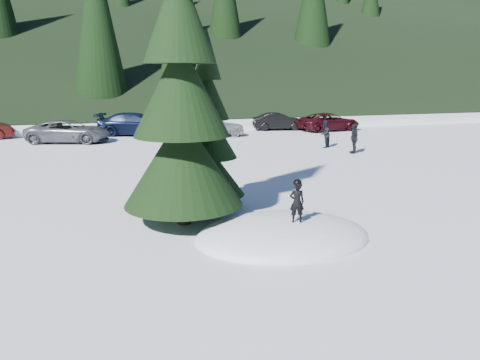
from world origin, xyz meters
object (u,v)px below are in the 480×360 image
object	(u,v)px
child_skier	(297,202)
adult_1	(354,138)
car_6	(329,122)
adult_0	(325,134)
car_3	(136,124)
spruce_short	(208,139)
car_5	(279,121)
car_4	(212,126)
spruce_tall	(181,101)
car_2	(69,131)

from	to	relation	value
child_skier	adult_1	size ratio (longest dim) A/B	0.65
child_skier	car_6	bearing A→B (deg)	-106.33
adult_0	car_3	distance (m)	12.68
spruce_short	adult_0	bearing A→B (deg)	48.21
car_5	car_6	world-z (taller)	car_6
car_4	car_6	distance (m)	8.80
car_4	car_5	distance (m)	5.90
car_4	adult_1	bearing A→B (deg)	-146.87
adult_1	car_6	size ratio (longest dim) A/B	0.34
car_3	spruce_tall	bearing A→B (deg)	-163.37
spruce_tall	car_3	world-z (taller)	spruce_tall
car_2	car_4	size ratio (longest dim) A/B	1.16
child_skier	car_3	xyz separation A→B (m)	(-2.36, 21.49, -0.24)
car_6	car_3	bearing A→B (deg)	76.35
car_4	spruce_tall	bearing A→B (deg)	163.87
adult_1	car_5	bearing A→B (deg)	-167.45
car_4	car_5	size ratio (longest dim) A/B	1.10
car_3	child_skier	bearing A→B (deg)	-156.90
car_4	spruce_short	bearing A→B (deg)	165.97
car_6	spruce_tall	bearing A→B (deg)	135.02
spruce_short	car_6	world-z (taller)	spruce_short
car_4	car_6	world-z (taller)	car_4
adult_0	adult_1	distance (m)	2.19
spruce_short	adult_1	distance (m)	12.08
spruce_short	adult_0	size ratio (longest dim) A/B	3.54
car_3	car_6	distance (m)	13.46
child_skier	car_5	distance (m)	22.98
adult_1	car_2	world-z (taller)	adult_1
spruce_short	car_3	xyz separation A→B (m)	(-0.93, 17.99, -1.36)
spruce_tall	car_5	distance (m)	22.18
spruce_short	adult_0	world-z (taller)	spruce_short
adult_1	car_3	world-z (taller)	adult_1
spruce_tall	car_2	size ratio (longest dim) A/B	1.79
child_skier	adult_0	size ratio (longest dim) A/B	0.66
car_4	child_skier	bearing A→B (deg)	172.40
car_3	car_6	world-z (taller)	car_3
child_skier	car_4	distance (m)	19.51
spruce_tall	spruce_short	xyz separation A→B (m)	(1.00, 1.40, -1.22)
spruce_tall	car_6	size ratio (longest dim) A/B	1.90
spruce_tall	adult_0	world-z (taller)	spruce_tall
car_3	adult_0	bearing A→B (deg)	-113.86
adult_1	car_5	size ratio (longest dim) A/B	0.41
car_5	car_6	size ratio (longest dim) A/B	0.83
adult_1	car_6	bearing A→B (deg)	172.72
spruce_tall	spruce_short	distance (m)	2.11
car_2	adult_1	bearing A→B (deg)	-103.20
car_6	child_skier	bearing A→B (deg)	143.00
adult_1	car_4	size ratio (longest dim) A/B	0.37
car_4	car_6	bearing A→B (deg)	-85.08
spruce_tall	adult_1	distance (m)	13.91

